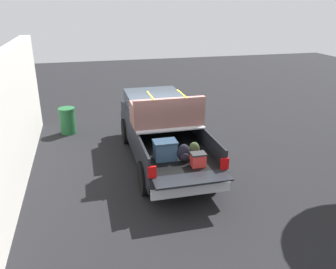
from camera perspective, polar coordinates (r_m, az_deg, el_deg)
name	(u,v)px	position (r m, az deg, el deg)	size (l,w,h in m)	color
ground_plane	(163,161)	(10.74, -0.78, -4.35)	(40.00, 40.00, 0.00)	black
pickup_truck	(160,128)	(10.68, -1.25, 1.11)	(6.05, 2.06, 2.23)	black
building_facade	(14,116)	(10.15, -24.19, 2.75)	(8.62, 0.36, 3.48)	silver
trash_can	(68,121)	(13.32, -16.29, 2.23)	(0.60, 0.60, 0.98)	#1E592D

